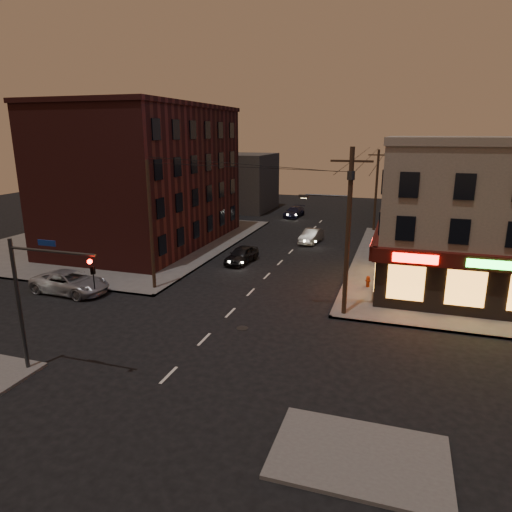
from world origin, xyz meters
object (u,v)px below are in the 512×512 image
at_px(sedan_near, 242,255).
at_px(sedan_far, 294,212).
at_px(suv_cross, 70,282).
at_px(fire_hydrant, 368,281).
at_px(sedan_mid, 311,236).

relative_size(sedan_near, sedan_far, 0.93).
relative_size(suv_cross, fire_hydrant, 6.79).
xyz_separation_m(sedan_far, fire_hydrant, (11.81, -26.91, -0.07)).
distance_m(sedan_far, fire_hydrant, 29.39).
xyz_separation_m(suv_cross, fire_hydrant, (19.80, 7.32, -0.18)).
height_order(sedan_mid, fire_hydrant, sedan_mid).
relative_size(sedan_mid, sedan_far, 0.92).
relative_size(sedan_far, fire_hydrant, 5.58).
bearing_deg(suv_cross, fire_hydrant, -65.95).
relative_size(sedan_near, sedan_mid, 1.01).
relative_size(suv_cross, sedan_far, 1.22).
xyz_separation_m(suv_cross, sedan_mid, (13.11, 20.17, -0.08)).
height_order(sedan_near, sedan_far, sedan_near).
height_order(suv_cross, sedan_near, suv_cross).
bearing_deg(sedan_near, sedan_far, 98.38).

